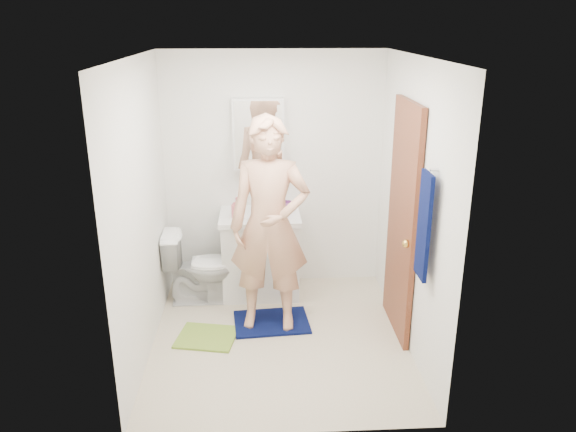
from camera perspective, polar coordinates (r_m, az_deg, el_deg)
The scene contains 22 objects.
floor at distance 5.07m, azimuth -0.89°, elevation -12.44°, with size 2.20×2.40×0.02m, color beige.
ceiling at distance 4.31m, azimuth -1.06°, elevation 16.02°, with size 2.20×2.40×0.02m, color white.
wall_back at distance 5.71m, azimuth -1.45°, elevation 4.53°, with size 2.20×0.02×2.40m, color white.
wall_front at distance 3.43m, azimuth -0.16°, elevation -5.89°, with size 2.20×0.02×2.40m, color white.
wall_left at distance 4.64m, azimuth -14.79°, elevation 0.36°, with size 0.02×2.40×2.40m, color white.
wall_right at distance 4.72m, azimuth 12.62°, elevation 0.85°, with size 0.02×2.40×2.40m, color white.
vanity_cabinet at distance 5.69m, azimuth -2.80°, elevation -4.08°, with size 0.75×0.55×0.80m, color white.
countertop at distance 5.53m, azimuth -2.87°, elevation -0.04°, with size 0.79×0.59×0.05m, color white.
sink_basin at distance 5.53m, azimuth -2.88°, elevation 0.11°, with size 0.40×0.40×0.03m, color white.
faucet at distance 5.68m, azimuth -2.90°, elevation 1.37°, with size 0.03×0.03×0.12m, color silver.
medicine_cabinet at distance 5.55m, azimuth -3.03°, elevation 8.31°, with size 0.50×0.12×0.70m, color white.
mirror_panel at distance 5.49m, azimuth -3.02°, elevation 8.19°, with size 0.46×0.01×0.66m, color white.
door at distance 4.90m, azimuth 11.51°, elevation -0.54°, with size 0.05×0.80×2.05m, color brown.
door_knob at distance 4.63m, azimuth 11.93°, elevation -2.77°, with size 0.07×0.07×0.07m, color gold.
towel at distance 4.17m, azimuth 13.65°, elevation -1.01°, with size 0.03×0.24×0.80m, color #060F40.
towel_hook at distance 4.06m, azimuth 14.66°, elevation 4.58°, with size 0.02×0.02×0.06m, color silver.
toilet at distance 5.60m, azimuth -8.79°, elevation -5.11°, with size 0.41×0.71×0.73m, color white.
bath_mat at distance 5.29m, azimuth -1.69°, elevation -10.72°, with size 0.68×0.49×0.02m, color #060F40.
green_rug at distance 5.12m, azimuth -8.25°, elevation -12.07°, with size 0.50×0.42×0.02m, color #80A436.
soap_dispenser at distance 5.42m, azimuth -5.22°, elevation 0.89°, with size 0.09×0.09×0.20m, color #D4626A.
toothbrush_cup at distance 5.58m, azimuth -0.16°, elevation 0.98°, with size 0.13×0.13×0.10m, color #8E4495.
man at distance 4.84m, azimuth -1.88°, elevation -1.01°, with size 0.70×0.46×1.91m, color tan.
Camera 1 is at (-0.16, -4.30, 2.66)m, focal length 35.00 mm.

